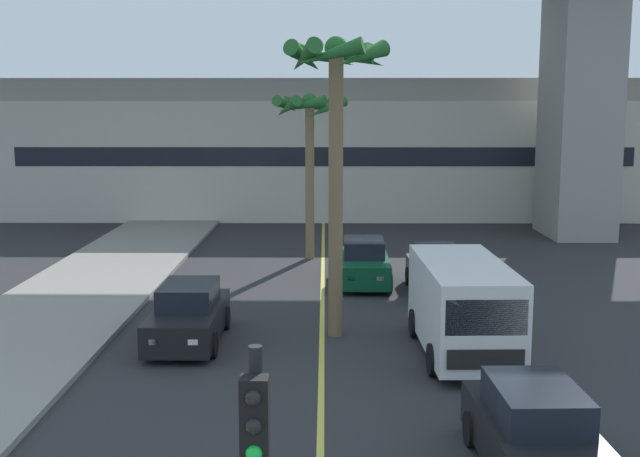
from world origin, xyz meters
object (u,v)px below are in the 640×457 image
car_queue_front (188,316)px  car_queue_second (536,436)px  car_queue_third (438,272)px  palm_tree_near_median (310,124)px  palm_tree_mid_median (336,100)px  delivery_van (463,305)px  car_queue_fourth (364,263)px

car_queue_front → car_queue_second: 10.44m
car_queue_third → palm_tree_near_median: (-4.39, 6.08, 4.78)m
car_queue_third → palm_tree_mid_median: (-3.49, -4.94, 5.63)m
car_queue_front → delivery_van: bearing=-8.3°
delivery_van → palm_tree_near_median: 13.93m
car_queue_second → car_queue_third: same height
palm_tree_near_median → palm_tree_mid_median: 11.08m
car_queue_second → palm_tree_mid_median: palm_tree_mid_median is taller
car_queue_fourth → palm_tree_mid_median: bearing=-99.6°
car_queue_front → car_queue_fourth: same height
car_queue_third → car_queue_front: bearing=-143.1°
car_queue_fourth → delivery_van: size_ratio=0.78×
palm_tree_near_median → palm_tree_mid_median: palm_tree_mid_median is taller
palm_tree_mid_median → car_queue_front: bearing=-171.1°
car_queue_front → car_queue_second: bearing=-46.7°
car_queue_fourth → palm_tree_near_median: 6.93m
car_queue_third → car_queue_fourth: same height
car_queue_second → car_queue_third: (0.22, 13.15, 0.00)m
car_queue_third → delivery_van: delivery_van is taller
car_queue_front → car_queue_third: same height
car_queue_second → palm_tree_mid_median: bearing=111.7°
car_queue_second → car_queue_fourth: size_ratio=1.01×
car_queue_third → car_queue_fourth: 2.82m
car_queue_front → delivery_van: (7.04, -1.02, 0.57)m
delivery_van → car_queue_fourth: bearing=104.4°
car_queue_third → palm_tree_mid_median: 8.26m
car_queue_front → palm_tree_mid_median: (3.89, 0.61, 5.63)m
car_queue_third → car_queue_fourth: (-2.40, 1.47, 0.00)m
car_queue_fourth → palm_tree_mid_median: size_ratio=0.52×
car_queue_front → car_queue_fourth: bearing=54.7°
palm_tree_mid_median → palm_tree_near_median: bearing=94.7°
car_queue_second → car_queue_fourth: (-2.19, 14.62, 0.00)m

